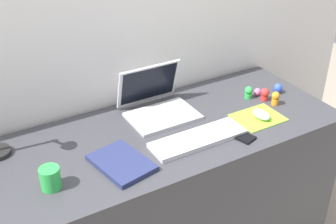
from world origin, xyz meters
TOP-DOWN VIEW (x-y plane):
  - back_wall at (0.00, 0.35)m, footprint 2.77×0.05m
  - desk at (0.00, 0.00)m, footprint 1.57×0.62m
  - laptop at (0.06, 0.16)m, footprint 0.30×0.27m
  - keyboard at (0.09, -0.13)m, footprint 0.41×0.13m
  - mousepad at (0.42, -0.11)m, footprint 0.21×0.17m
  - mouse at (0.43, -0.12)m, footprint 0.06×0.10m
  - cell_phone at (0.26, -0.19)m, footprint 0.10×0.14m
  - notebook_pad at (-0.25, -0.12)m, footprint 0.21×0.27m
  - coffee_mug at (-0.52, -0.12)m, footprint 0.07×0.07m
  - toy_figurine_blue at (0.66, 0.03)m, footprint 0.04×0.04m
  - toy_figurine_pink at (0.55, 0.05)m, footprint 0.03×0.03m
  - toy_figurine_orange at (0.57, -0.06)m, footprint 0.04×0.04m
  - toy_figurine_red at (0.55, 0.00)m, footprint 0.04×0.04m
  - toy_figurine_green at (0.50, 0.05)m, footprint 0.04×0.04m

SIDE VIEW (x-z plane):
  - desk at x=0.00m, z-range 0.00..0.74m
  - mousepad at x=0.42m, z-range 0.74..0.74m
  - cell_phone at x=0.26m, z-range 0.74..0.75m
  - keyboard at x=0.09m, z-range 0.74..0.76m
  - notebook_pad at x=-0.25m, z-range 0.74..0.76m
  - back_wall at x=0.00m, z-range 0.00..1.50m
  - toy_figurine_pink at x=0.55m, z-range 0.74..0.78m
  - mouse at x=0.43m, z-range 0.74..0.78m
  - toy_figurine_blue at x=0.66m, z-range 0.74..0.79m
  - toy_figurine_green at x=0.50m, z-range 0.74..0.80m
  - toy_figurine_red at x=0.55m, z-range 0.74..0.80m
  - toy_figurine_orange at x=0.57m, z-range 0.74..0.81m
  - coffee_mug at x=-0.52m, z-range 0.74..0.82m
  - laptop at x=0.06m, z-range 0.69..0.90m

